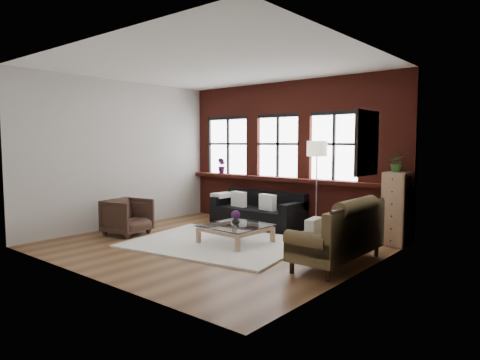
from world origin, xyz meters
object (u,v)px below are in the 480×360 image
Objects in this scene: dark_sofa at (257,209)px; vintage_settee at (337,232)px; armchair at (127,217)px; drawer_chest at (396,209)px; vase at (236,221)px; coffee_table at (236,235)px; floor_lamp at (316,185)px.

vintage_settee is (2.78, -1.63, 0.12)m from dark_sofa.
drawer_chest is (4.49, 2.58, 0.30)m from armchair.
dark_sofa is at bearing 114.46° from vase.
vase is (2.22, 0.78, 0.07)m from armchair.
vintage_settee is 1.42× the size of drawer_chest.
armchair is 2.36m from coffee_table.
vase is 2.91m from drawer_chest.
drawer_chest is (0.23, 1.82, 0.16)m from vintage_settee.
floor_lamp is (0.73, 1.64, 0.59)m from vase.
dark_sofa is 3.22m from vintage_settee.
floor_lamp is (1.46, 0.04, 0.63)m from dark_sofa.
floor_lamp is at bearing 65.97° from coffee_table.
vintage_settee reaches higher than dark_sofa.
dark_sofa is at bearing 114.46° from coffee_table.
coffee_table is (0.73, -1.61, -0.21)m from dark_sofa.
armchair is 2.35m from vase.
coffee_table is 2.94m from drawer_chest.
floor_lamp is (2.95, 2.42, 0.65)m from armchair.
vintage_settee reaches higher than armchair.
armchair is (-4.26, -0.76, -0.14)m from vintage_settee.
dark_sofa is 1.04× the size of floor_lamp.
vase reaches higher than coffee_table.
vintage_settee is 2.08m from coffee_table.
floor_lamp is (-1.55, -0.16, 0.36)m from drawer_chest.
floor_lamp is at bearing 1.41° from dark_sofa.
armchair is (-1.49, -2.38, -0.02)m from dark_sofa.
floor_lamp reaches higher than dark_sofa.
drawer_chest reaches higher than coffee_table.
drawer_chest is at bearing 38.26° from coffee_table.
floor_lamp reaches higher than drawer_chest.
dark_sofa is 1.12× the size of vintage_settee.
coffee_table is (2.22, 0.78, -0.19)m from armchair.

